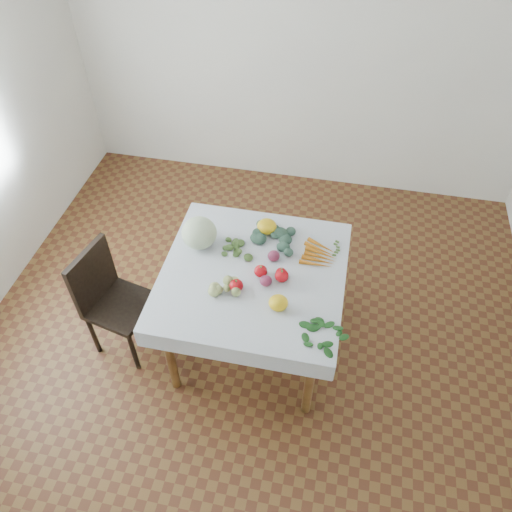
# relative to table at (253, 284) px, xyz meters

# --- Properties ---
(ground) EXTENTS (4.00, 4.00, 0.00)m
(ground) POSITION_rel_table_xyz_m (0.00, 0.00, -0.65)
(ground) COLOR brown
(back_wall) EXTENTS (4.00, 0.04, 2.70)m
(back_wall) POSITION_rel_table_xyz_m (0.00, 2.00, 0.70)
(back_wall) COLOR white
(back_wall) RESTS_ON ground
(table) EXTENTS (1.00, 1.00, 0.75)m
(table) POSITION_rel_table_xyz_m (0.00, 0.00, 0.00)
(table) COLOR brown
(table) RESTS_ON ground
(tablecloth) EXTENTS (1.12, 1.12, 0.01)m
(tablecloth) POSITION_rel_table_xyz_m (0.00, 0.00, 0.10)
(tablecloth) COLOR white
(tablecloth) RESTS_ON table
(chair) EXTENTS (0.46, 0.46, 0.85)m
(chair) POSITION_rel_table_xyz_m (-0.94, -0.15, -0.17)
(chair) COLOR black
(chair) RESTS_ON ground
(cabbage) EXTENTS (0.28, 0.28, 0.20)m
(cabbage) POSITION_rel_table_xyz_m (-0.39, 0.17, 0.20)
(cabbage) COLOR beige
(cabbage) RESTS_ON tablecloth
(tomato_a) EXTENTS (0.09, 0.09, 0.07)m
(tomato_a) POSITION_rel_table_xyz_m (0.05, -0.01, 0.14)
(tomato_a) COLOR red
(tomato_a) RESTS_ON tablecloth
(tomato_b) EXTENTS (0.10, 0.10, 0.07)m
(tomato_b) POSITION_rel_table_xyz_m (0.18, -0.02, 0.14)
(tomato_b) COLOR red
(tomato_b) RESTS_ON tablecloth
(tomato_c) EXTENTS (0.09, 0.09, 0.07)m
(tomato_c) POSITION_rel_table_xyz_m (-0.07, -0.15, 0.14)
(tomato_c) COLOR red
(tomato_c) RESTS_ON tablecloth
(tomato_d) EXTENTS (0.09, 0.09, 0.06)m
(tomato_d) POSITION_rel_table_xyz_m (0.17, 0.01, 0.13)
(tomato_d) COLOR red
(tomato_d) RESTS_ON tablecloth
(heirloom_back) EXTENTS (0.16, 0.16, 0.09)m
(heirloom_back) POSITION_rel_table_xyz_m (0.01, 0.38, 0.15)
(heirloom_back) COLOR gold
(heirloom_back) RESTS_ON tablecloth
(heirloom_front) EXTENTS (0.13, 0.13, 0.08)m
(heirloom_front) POSITION_rel_table_xyz_m (0.20, -0.23, 0.14)
(heirloom_front) COLOR gold
(heirloom_front) RESTS_ON tablecloth
(onion_a) EXTENTS (0.09, 0.09, 0.07)m
(onion_a) POSITION_rel_table_xyz_m (0.10, 0.14, 0.14)
(onion_a) COLOR maroon
(onion_a) RESTS_ON tablecloth
(onion_b) EXTENTS (0.08, 0.08, 0.06)m
(onion_b) POSITION_rel_table_xyz_m (0.09, -0.07, 0.13)
(onion_b) COLOR maroon
(onion_b) RESTS_ON tablecloth
(tomatillo_cluster) EXTENTS (0.17, 0.12, 0.05)m
(tomatillo_cluster) POSITION_rel_table_xyz_m (-0.14, -0.16, 0.13)
(tomatillo_cluster) COLOR #A0AF65
(tomatillo_cluster) RESTS_ON tablecloth
(carrot_bunch) EXTENTS (0.21, 0.25, 0.03)m
(carrot_bunch) POSITION_rel_table_xyz_m (0.38, 0.22, 0.12)
(carrot_bunch) COLOR orange
(carrot_bunch) RESTS_ON tablecloth
(kale_bunch) EXTENTS (0.33, 0.32, 0.05)m
(kale_bunch) POSITION_rel_table_xyz_m (0.13, 0.29, 0.13)
(kale_bunch) COLOR #31513F
(kale_bunch) RESTS_ON tablecloth
(basil_bunch) EXTENTS (0.29, 0.20, 0.01)m
(basil_bunch) POSITION_rel_table_xyz_m (0.48, -0.37, 0.11)
(basil_bunch) COLOR #174B1A
(basil_bunch) RESTS_ON tablecloth
(dill_bunch) EXTENTS (0.21, 0.16, 0.02)m
(dill_bunch) POSITION_rel_table_xyz_m (-0.13, 0.16, 0.11)
(dill_bunch) COLOR #486C31
(dill_bunch) RESTS_ON tablecloth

